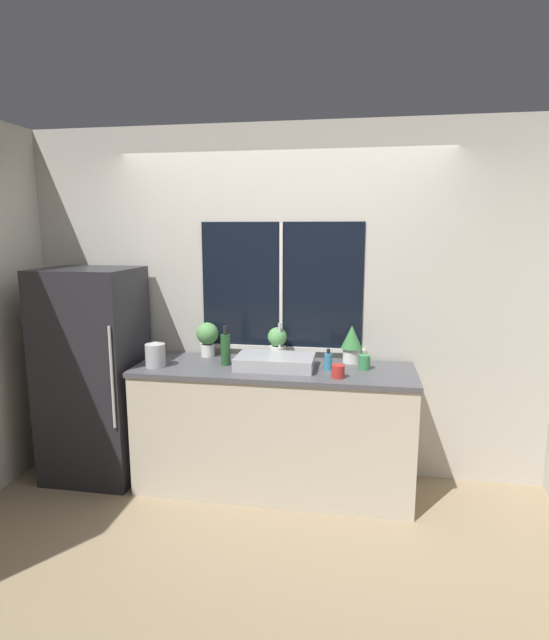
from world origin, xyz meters
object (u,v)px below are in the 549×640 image
Objects in this scene: potted_plant_right at (352,342)px; kettle at (155,354)px; potted_plant_center at (277,342)px; mug_red at (338,371)px; bottle_tall at (226,349)px; soap_bottle at (328,361)px; mug_green at (364,362)px; refrigerator at (94,374)px; potted_plant_left at (208,336)px; sink at (275,361)px.

kettle is at bearing -165.72° from potted_plant_right.
potted_plant_right reaches higher than potted_plant_center.
mug_red is (0.48, -0.41, -0.09)m from potted_plant_center.
bottle_tall reaches higher than potted_plant_right.
mug_green is (0.25, 0.06, -0.01)m from soap_bottle.
refrigerator is 0.61m from kettle.
potted_plant_right reaches higher than soap_bottle.
bottle_tall is at bearing -177.03° from mug_green.
mug_red is at bearing -21.76° from potted_plant_left.
sink is 0.26m from potted_plant_center.
refrigerator is 1.81m from soap_bottle.
kettle is (-1.50, -0.18, 0.04)m from mug_green.
potted_plant_center reaches higher than mug_green.
sink is 1.97× the size of potted_plant_right.
potted_plant_center is at bearing 165.30° from mug_green.
kettle reaches higher than soap_bottle.
soap_bottle is at bearing 1.27° from sink.
potted_plant_right is at bearing 0.00° from potted_plant_center.
potted_plant_center is at bearing 139.35° from mug_red.
sink is 0.87m from kettle.
mug_green is at bearing 7.03° from kettle.
sink reaches higher than mug_red.
kettle reaches higher than mug_red.
potted_plant_left reaches higher than kettle.
bottle_tall is at bearing -47.49° from potted_plant_left.
potted_plant_right is 3.19× the size of mug_red.
refrigerator is 2.06m from mug_green.
sink is 3.65× the size of soap_bottle.
bottle_tall is (0.21, -0.22, -0.04)m from potted_plant_left.
potted_plant_left is at bearing 166.47° from soap_bottle.
mug_green is at bearing 6.02° from sink.
potted_plant_right is at bearing 118.70° from mug_green.
mug_green is 1.17× the size of mug_red.
mug_green is (0.09, -0.17, -0.10)m from potted_plant_right.
sink is 0.60m from potted_plant_right.
mug_green is 1.51m from kettle.
kettle is (-0.29, -0.36, -0.07)m from potted_plant_left.
bottle_tall is at bearing 15.09° from kettle.
refrigerator is at bearing 168.92° from kettle.
bottle_tall is 0.51m from kettle.
bottle_tall is (-0.91, -0.22, -0.03)m from potted_plant_right.
kettle is at bearing -128.61° from potted_plant_left.
sink reaches higher than potted_plant_left.
potted_plant_center reaches higher than kettle.
mug_green is (0.63, 0.07, 0.01)m from sink.
sink is at bearing 159.15° from mug_red.
soap_bottle is at bearing -167.00° from mug_green.
refrigerator is 1.44m from potted_plant_center.
potted_plant_right is (0.54, 0.24, 0.11)m from sink.
soap_bottle is 0.81× the size of kettle.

